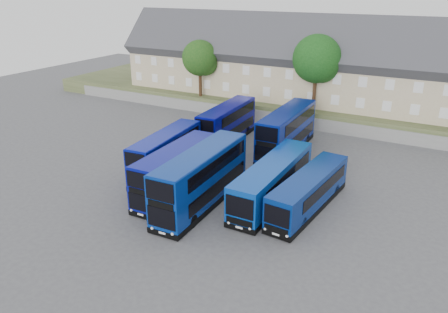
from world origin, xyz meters
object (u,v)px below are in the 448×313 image
Objects in this scene: dd_front_mid at (176,172)px; tree_west at (201,59)px; tree_mid at (318,61)px; coach_east_a at (272,181)px; dd_front_left at (166,154)px.

tree_west reaches higher than dd_front_mid.
tree_west is at bearing -178.21° from tree_mid.
coach_east_a is at bearing -46.81° from tree_west.
coach_east_a is 28.67m from tree_west.
dd_front_mid is 26.61m from tree_west.
tree_west is at bearing 133.44° from coach_east_a.
coach_east_a is (10.67, -0.13, -0.31)m from dd_front_left.
tree_west is 16.04m from tree_mid.
dd_front_mid is at bearing -159.23° from coach_east_a.
tree_mid is at bearing 1.79° from tree_west.
dd_front_left is 1.09× the size of tree_mid.
tree_mid reaches higher than dd_front_left.
tree_west is (-19.26, 20.52, 5.45)m from coach_east_a.
coach_east_a is at bearing 19.02° from dd_front_mid.
tree_mid is at bearing 78.29° from dd_front_mid.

